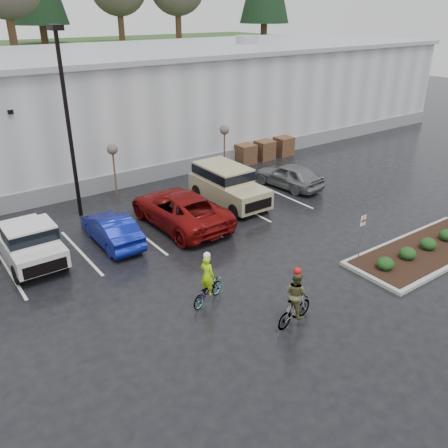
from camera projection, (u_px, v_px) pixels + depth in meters
ground at (296, 293)px, 18.09m from camera, size 120.00×120.00×0.00m
warehouse at (78, 106)px, 32.76m from camera, size 60.50×15.50×7.20m
wooded_ridge at (1, 78)px, 49.98m from camera, size 80.00×25.00×6.00m
lamppost at (66, 105)px, 22.42m from camera, size 0.50×1.00×9.22m
sapling_mid at (113, 152)px, 25.73m from camera, size 0.60×0.60×3.20m
sapling_east at (224, 133)px, 29.71m from camera, size 0.60×0.60×3.20m
pallet_stack_a at (245, 154)px, 32.63m from camera, size 1.20×1.20×1.35m
pallet_stack_b at (264, 150)px, 33.53m from camera, size 1.20×1.20×1.35m
pallet_stack_c at (283, 146)px, 34.49m from camera, size 1.20×1.20×1.35m
curb_island at (427, 251)px, 21.04m from camera, size 8.00×3.00×0.15m
mulch_bed at (427, 249)px, 21.00m from camera, size 7.60×2.60×0.04m
shrub_a at (385, 264)px, 19.31m from camera, size 0.70×0.70×0.52m
shrub_b at (408, 253)px, 20.10m from camera, size 0.70×0.70×0.52m
shrub_c at (428, 244)px, 20.90m from camera, size 0.70×0.70×0.52m
shrub_d at (447, 235)px, 21.69m from camera, size 0.70×0.70×0.52m
fire_lane_sign at (362, 233)px, 19.67m from camera, size 0.30×0.05×2.20m
pickup_white at (26, 238)px, 20.12m from camera, size 2.10×5.20×1.96m
car_blue at (112, 229)px, 21.59m from camera, size 1.53×4.24×1.39m
car_red at (180, 209)px, 23.38m from camera, size 3.02×6.27×1.72m
suv_tan at (229, 186)px, 25.81m from camera, size 2.20×5.10×2.06m
car_grey at (289, 175)px, 28.30m from camera, size 2.28×4.55×1.49m
cyclist_hivis at (207, 286)px, 17.30m from camera, size 1.80×1.16×2.07m
cyclist_olive at (295, 303)px, 16.06m from camera, size 1.75×0.87×2.19m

